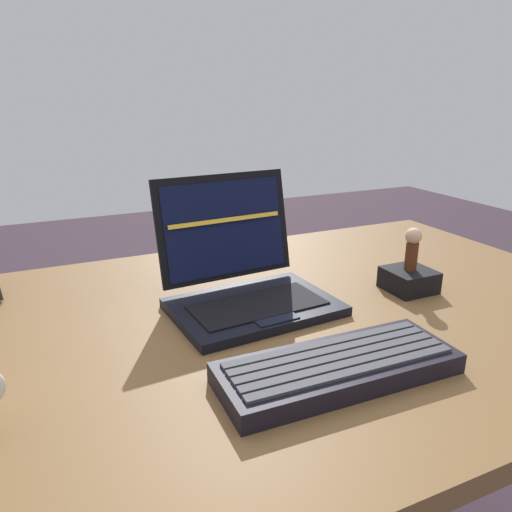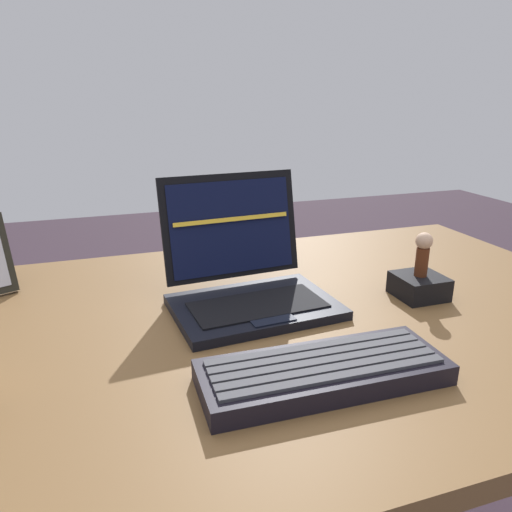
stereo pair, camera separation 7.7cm
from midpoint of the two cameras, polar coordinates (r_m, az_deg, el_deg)
The scene contains 5 objects.
desk at distance 0.83m, azimuth -8.07°, elevation -15.20°, with size 1.50×0.80×0.75m.
laptop_front at distance 0.83m, azimuth -4.02°, elevation -2.95°, with size 0.28×0.24×0.21m.
external_keyboard at distance 0.64m, azimuth 6.17°, elevation -12.95°, with size 0.32×0.12×0.03m.
figurine_stand at distance 0.93m, azimuth 15.27°, elevation -2.77°, with size 0.08×0.08×0.04m, color black.
figurine at distance 0.90m, azimuth 15.62°, elevation 1.07°, with size 0.03×0.03×0.08m.
Camera 1 is at (-0.22, -0.65, 1.10)m, focal length 34.04 mm.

